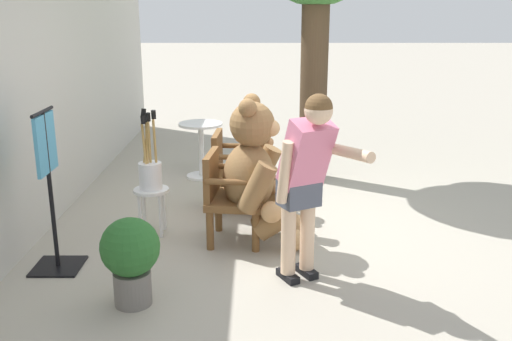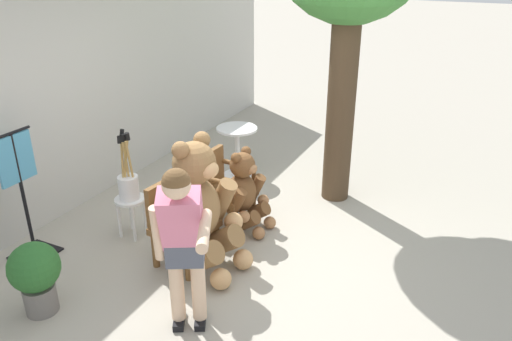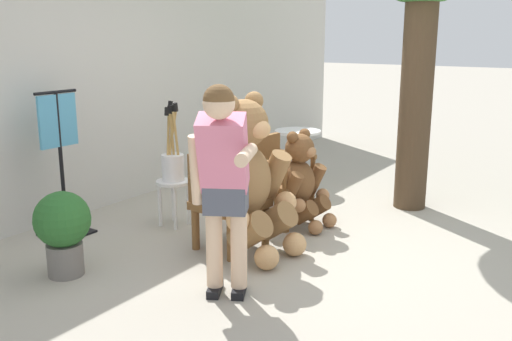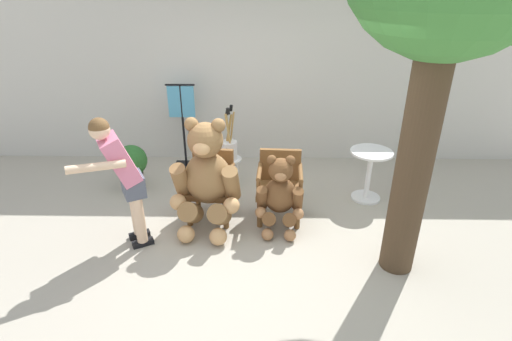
{
  "view_description": "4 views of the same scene",
  "coord_description": "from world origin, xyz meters",
  "px_view_note": "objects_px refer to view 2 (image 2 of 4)",
  "views": [
    {
      "loc": [
        -5.48,
        0.24,
        2.16
      ],
      "look_at": [
        -0.21,
        0.24,
        0.63
      ],
      "focal_mm": 40.0,
      "sensor_mm": 36.0,
      "label": 1
    },
    {
      "loc": [
        -4.0,
        -2.09,
        2.94
      ],
      "look_at": [
        0.18,
        -0.06,
        0.87
      ],
      "focal_mm": 35.0,
      "sensor_mm": 36.0,
      "label": 2
    },
    {
      "loc": [
        -4.3,
        -2.43,
        1.86
      ],
      "look_at": [
        -0.29,
        0.25,
        0.7
      ],
      "focal_mm": 40.0,
      "sensor_mm": 36.0,
      "label": 3
    },
    {
      "loc": [
        0.22,
        -3.93,
        2.81
      ],
      "look_at": [
        0.14,
        0.15,
        0.81
      ],
      "focal_mm": 28.0,
      "sensor_mm": 36.0,
      "label": 4
    }
  ],
  "objects_px": {
    "teddy_bear_large": "(200,207)",
    "teddy_bear_small": "(245,191)",
    "clothing_display_stand": "(23,193)",
    "wooden_chair_left": "(180,220)",
    "person_visitor": "(183,236)",
    "round_side_table": "(237,146)",
    "brush_bucket": "(128,183)",
    "wooden_chair_right": "(222,187)",
    "potted_plant": "(35,273)",
    "white_stool": "(131,207)"
  },
  "relations": [
    {
      "from": "teddy_bear_large",
      "to": "clothing_display_stand",
      "type": "distance_m",
      "value": 1.8
    },
    {
      "from": "round_side_table",
      "to": "potted_plant",
      "type": "relative_size",
      "value": 1.06
    },
    {
      "from": "wooden_chair_left",
      "to": "round_side_table",
      "type": "height_order",
      "value": "wooden_chair_left"
    },
    {
      "from": "teddy_bear_large",
      "to": "teddy_bear_small",
      "type": "distance_m",
      "value": 0.89
    },
    {
      "from": "round_side_table",
      "to": "brush_bucket",
      "type": "bearing_deg",
      "value": 170.95
    },
    {
      "from": "wooden_chair_left",
      "to": "teddy_bear_large",
      "type": "distance_m",
      "value": 0.34
    },
    {
      "from": "white_stool",
      "to": "brush_bucket",
      "type": "distance_m",
      "value": 0.29
    },
    {
      "from": "clothing_display_stand",
      "to": "wooden_chair_left",
      "type": "bearing_deg",
      "value": -67.57
    },
    {
      "from": "white_stool",
      "to": "clothing_display_stand",
      "type": "distance_m",
      "value": 1.09
    },
    {
      "from": "teddy_bear_small",
      "to": "clothing_display_stand",
      "type": "bearing_deg",
      "value": 129.82
    },
    {
      "from": "wooden_chair_left",
      "to": "brush_bucket",
      "type": "relative_size",
      "value": 1.1
    },
    {
      "from": "teddy_bear_large",
      "to": "potted_plant",
      "type": "height_order",
      "value": "teddy_bear_large"
    },
    {
      "from": "teddy_bear_small",
      "to": "brush_bucket",
      "type": "height_order",
      "value": "brush_bucket"
    },
    {
      "from": "wooden_chair_left",
      "to": "clothing_display_stand",
      "type": "xyz_separation_m",
      "value": [
        -0.6,
        1.45,
        0.26
      ]
    },
    {
      "from": "person_visitor",
      "to": "brush_bucket",
      "type": "bearing_deg",
      "value": 53.64
    },
    {
      "from": "teddy_bear_large",
      "to": "potted_plant",
      "type": "bearing_deg",
      "value": 142.21
    },
    {
      "from": "wooden_chair_right",
      "to": "potted_plant",
      "type": "bearing_deg",
      "value": 162.0
    },
    {
      "from": "teddy_bear_small",
      "to": "potted_plant",
      "type": "xyz_separation_m",
      "value": [
        -2.07,
        0.97,
        -0.07
      ]
    },
    {
      "from": "wooden_chair_left",
      "to": "teddy_bear_small",
      "type": "relative_size",
      "value": 0.89
    },
    {
      "from": "wooden_chair_right",
      "to": "teddy_bear_small",
      "type": "distance_m",
      "value": 0.29
    },
    {
      "from": "brush_bucket",
      "to": "potted_plant",
      "type": "relative_size",
      "value": 1.15
    },
    {
      "from": "person_visitor",
      "to": "brush_bucket",
      "type": "xyz_separation_m",
      "value": [
        1.03,
        1.4,
        -0.27
      ]
    },
    {
      "from": "teddy_bear_large",
      "to": "clothing_display_stand",
      "type": "bearing_deg",
      "value": 108.9
    },
    {
      "from": "teddy_bear_small",
      "to": "wooden_chair_left",
      "type": "bearing_deg",
      "value": 161.05
    },
    {
      "from": "teddy_bear_large",
      "to": "brush_bucket",
      "type": "relative_size",
      "value": 1.78
    },
    {
      "from": "teddy_bear_large",
      "to": "person_visitor",
      "type": "xyz_separation_m",
      "value": [
        -0.84,
        -0.38,
        0.24
      ]
    },
    {
      "from": "wooden_chair_left",
      "to": "person_visitor",
      "type": "relative_size",
      "value": 0.55
    },
    {
      "from": "teddy_bear_small",
      "to": "round_side_table",
      "type": "relative_size",
      "value": 1.33
    },
    {
      "from": "teddy_bear_small",
      "to": "clothing_display_stand",
      "type": "xyz_separation_m",
      "value": [
        -1.45,
        1.74,
        0.25
      ]
    },
    {
      "from": "teddy_bear_large",
      "to": "clothing_display_stand",
      "type": "xyz_separation_m",
      "value": [
        -0.58,
        1.7,
        0.04
      ]
    },
    {
      "from": "teddy_bear_large",
      "to": "person_visitor",
      "type": "height_order",
      "value": "person_visitor"
    },
    {
      "from": "wooden_chair_left",
      "to": "round_side_table",
      "type": "bearing_deg",
      "value": 12.42
    },
    {
      "from": "brush_bucket",
      "to": "round_side_table",
      "type": "xyz_separation_m",
      "value": [
        1.92,
        -0.31,
        -0.2
      ]
    },
    {
      "from": "potted_plant",
      "to": "brush_bucket",
      "type": "bearing_deg",
      "value": 3.82
    },
    {
      "from": "potted_plant",
      "to": "teddy_bear_small",
      "type": "bearing_deg",
      "value": -25.07
    },
    {
      "from": "potted_plant",
      "to": "person_visitor",
      "type": "bearing_deg",
      "value": -74.72
    },
    {
      "from": "person_visitor",
      "to": "brush_bucket",
      "type": "distance_m",
      "value": 1.76
    },
    {
      "from": "teddy_bear_large",
      "to": "teddy_bear_small",
      "type": "height_order",
      "value": "teddy_bear_large"
    },
    {
      "from": "white_stool",
      "to": "round_side_table",
      "type": "relative_size",
      "value": 0.64
    },
    {
      "from": "white_stool",
      "to": "clothing_display_stand",
      "type": "bearing_deg",
      "value": 138.51
    },
    {
      "from": "brush_bucket",
      "to": "clothing_display_stand",
      "type": "distance_m",
      "value": 1.03
    },
    {
      "from": "teddy_bear_small",
      "to": "round_side_table",
      "type": "xyz_separation_m",
      "value": [
        1.24,
        0.75,
        -0.02
      ]
    },
    {
      "from": "teddy_bear_large",
      "to": "round_side_table",
      "type": "height_order",
      "value": "teddy_bear_large"
    },
    {
      "from": "wooden_chair_right",
      "to": "potted_plant",
      "type": "relative_size",
      "value": 1.26
    },
    {
      "from": "person_visitor",
      "to": "white_stool",
      "type": "xyz_separation_m",
      "value": [
        1.03,
        1.4,
        -0.56
      ]
    },
    {
      "from": "person_visitor",
      "to": "round_side_table",
      "type": "distance_m",
      "value": 3.18
    },
    {
      "from": "wooden_chair_right",
      "to": "person_visitor",
      "type": "height_order",
      "value": "person_visitor"
    },
    {
      "from": "brush_bucket",
      "to": "potted_plant",
      "type": "distance_m",
      "value": 1.41
    },
    {
      "from": "wooden_chair_left",
      "to": "person_visitor",
      "type": "bearing_deg",
      "value": -143.51
    },
    {
      "from": "wooden_chair_left",
      "to": "person_visitor",
      "type": "xyz_separation_m",
      "value": [
        -0.86,
        -0.63,
        0.46
      ]
    }
  ]
}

